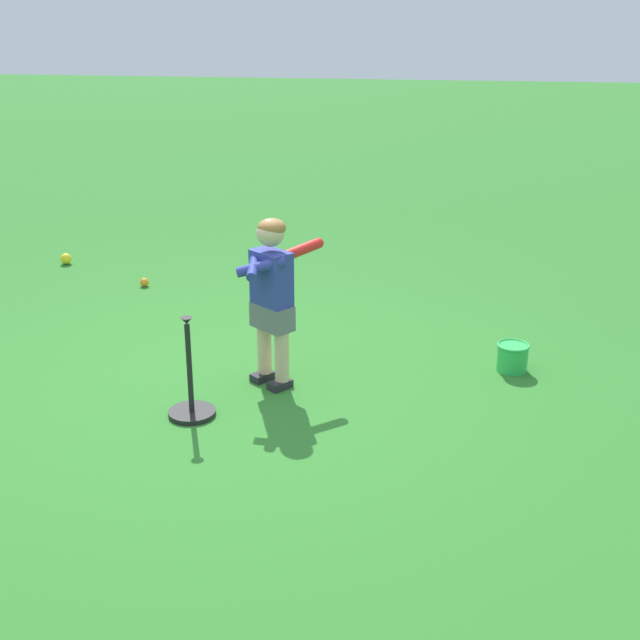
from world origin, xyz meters
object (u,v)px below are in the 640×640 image
object	(u,v)px
play_ball_behind_batter	(66,259)
toy_bucket	(513,357)
child_batter	(272,287)
batting_tee	(191,399)
play_ball_far_left	(144,282)

from	to	relation	value
play_ball_behind_batter	toy_bucket	size ratio (longest dim) A/B	0.47
child_batter	batting_tee	size ratio (longest dim) A/B	1.74
batting_tee	toy_bucket	world-z (taller)	batting_tee
play_ball_behind_batter	batting_tee	size ratio (longest dim) A/B	0.16
child_batter	batting_tee	distance (m)	0.84
play_ball_behind_batter	batting_tee	xyz separation A→B (m)	(2.75, 1.97, 0.05)
play_ball_behind_batter	toy_bucket	xyz separation A→B (m)	(1.84, 3.89, 0.05)
child_batter	play_ball_far_left	size ratio (longest dim) A/B	14.40
play_ball_behind_batter	child_batter	bearing A→B (deg)	46.45
play_ball_far_left	toy_bucket	distance (m)	3.25
child_batter	batting_tee	world-z (taller)	child_batter
play_ball_far_left	toy_bucket	xyz separation A→B (m)	(1.33, 2.97, 0.06)
play_ball_far_left	batting_tee	world-z (taller)	batting_tee
play_ball_far_left	batting_tee	bearing A→B (deg)	25.13
child_batter	toy_bucket	world-z (taller)	child_batter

